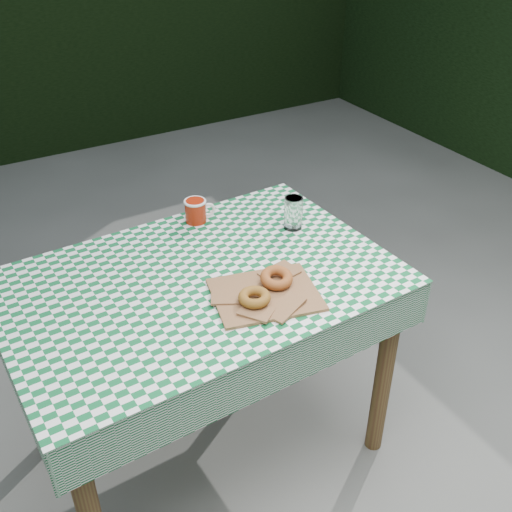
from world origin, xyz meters
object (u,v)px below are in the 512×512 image
(paper_bag, at_px, (265,294))
(drinking_glass, at_px, (293,213))
(table, at_px, (205,371))
(coffee_mug, at_px, (195,211))

(paper_bag, relative_size, drinking_glass, 2.62)
(table, height_order, drinking_glass, drinking_glass)
(coffee_mug, relative_size, drinking_glass, 1.27)
(paper_bag, bearing_deg, table, 125.68)
(paper_bag, xyz_separation_m, drinking_glass, (0.28, 0.29, 0.05))
(paper_bag, relative_size, coffee_mug, 2.06)
(paper_bag, height_order, coffee_mug, coffee_mug)
(coffee_mug, height_order, drinking_glass, drinking_glass)
(table, distance_m, paper_bag, 0.45)
(paper_bag, distance_m, drinking_glass, 0.41)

